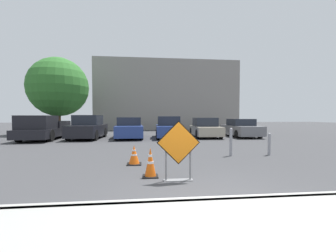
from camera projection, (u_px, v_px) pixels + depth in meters
The scene contains 15 objects.
ground_plane at pixel (164, 142), 13.79m from camera, with size 96.00×96.00×0.00m, color #3D3D3F.
curb_lip at pixel (218, 202), 3.86m from camera, with size 24.88×0.20×0.14m.
road_closed_sign at pixel (178, 148), 5.32m from camera, with size 1.04×0.20×1.44m.
traffic_cone_nearest at pixel (150, 163), 5.71m from camera, with size 0.39×0.39×0.75m.
traffic_cone_second at pixel (134, 155), 7.20m from camera, with size 0.46×0.46×0.62m.
pickup_truck at pixel (43, 129), 14.93m from camera, with size 2.21×5.58×1.61m.
parked_car_nearest at pixel (88, 128), 15.58m from camera, with size 2.09×4.18×1.64m.
parked_car_second at pixel (129, 129), 16.03m from camera, with size 2.03×4.40×1.49m.
parked_car_third at pixel (168, 128), 16.23m from camera, with size 1.95×4.13×1.56m.
parked_car_fourth at pixel (205, 128), 16.88m from camera, with size 2.02×4.16×1.45m.
parked_car_fifth at pixel (241, 128), 17.18m from camera, with size 1.94×4.16×1.36m.
bollard_nearest at pixel (231, 141), 8.76m from camera, with size 0.12×0.12×1.10m.
bollard_second at pixel (269, 143), 8.94m from camera, with size 0.12×0.12×0.89m.
building_facade_backdrop at pixel (166, 96), 28.12m from camera, with size 16.95×5.00×8.19m.
street_tree_behind_lot at pixel (58, 87), 19.93m from camera, with size 5.18×5.18×6.75m.
Camera 1 is at (-1.29, -3.68, 1.54)m, focal length 24.00 mm.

